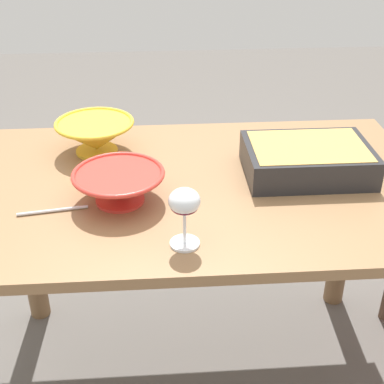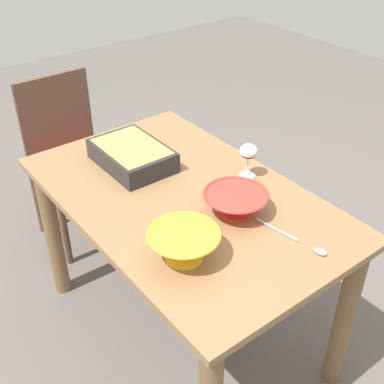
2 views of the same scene
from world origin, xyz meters
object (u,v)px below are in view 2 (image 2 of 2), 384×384
Objects in this scene: dining_table at (184,225)px; serving_spoon at (303,243)px; wine_glass at (248,154)px; chair at (69,152)px; casserole_dish at (132,154)px; mixing_bowl at (184,244)px; small_bowl at (236,202)px.

dining_table is 0.53m from serving_spoon.
chair is at bearing 16.50° from wine_glass.
casserole_dish is (0.37, 0.32, -0.06)m from wine_glass.
wine_glass reaches higher than mixing_bowl.
dining_table is 5.50× the size of mixing_bowl.
chair is (1.02, 0.03, -0.11)m from dining_table.
dining_table is 1.44× the size of chair.
casserole_dish is (-0.70, 0.01, 0.31)m from chair.
small_bowl is at bearing -174.87° from chair.
dining_table is 0.30m from small_bowl.
serving_spoon is at bearing -163.44° from dining_table.
chair reaches higher than mixing_bowl.
mixing_bowl is at bearing 115.73° from wine_glass.
dining_table is 8.92× the size of wine_glass.
small_bowl is at bearing -158.12° from dining_table.
serving_spoon is at bearing -118.26° from mixing_bowl.
chair is 6.21× the size of wine_glass.
dining_table is 0.39m from wine_glass.
dining_table is 4.58× the size of serving_spoon.
dining_table is at bearing -174.36° from casserole_dish.
wine_glass is at bearing -52.44° from small_bowl.
chair reaches higher than wine_glass.
small_bowl is at bearing -74.17° from mixing_bowl.
chair is 0.77m from casserole_dish.
chair is 1.54m from serving_spoon.
dining_table is at bearing -36.26° from mixing_bowl.
wine_glass is 0.56m from mixing_bowl.
dining_table is 0.42m from mixing_bowl.
wine_glass reaches higher than casserole_dish.
casserole_dish reaches higher than serving_spoon.
wine_glass is at bearing -18.42° from serving_spoon.
small_bowl is at bearing -167.67° from casserole_dish.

